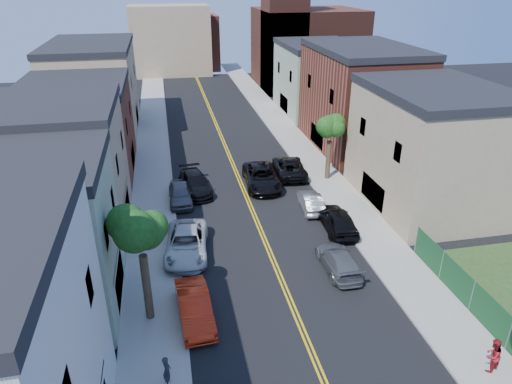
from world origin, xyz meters
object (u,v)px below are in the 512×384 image
grey_car_right (338,260)px  pedestrian_right (493,355)px  red_sedan (195,307)px  black_car_left (195,183)px  black_car_right (337,219)px  grey_car_left (180,194)px  dark_car_right_far (289,167)px  white_pickup (187,243)px  silver_car_right (311,202)px  pedestrian_left (167,371)px  black_suv_lane (262,177)px

grey_car_right → pedestrian_right: pedestrian_right is taller
red_sedan → pedestrian_right: bearing=-29.8°
black_car_left → black_car_right: black_car_right is taller
grey_car_left → dark_car_right_far: dark_car_right_far is taller
black_car_right → pedestrian_right: 14.33m
red_sedan → white_pickup: bearing=86.3°
white_pickup → silver_car_right: 11.10m
black_car_left → grey_car_right: (7.97, -13.41, -0.11)m
pedestrian_left → black_car_left: bearing=-17.6°
black_car_left → silver_car_right: 10.19m
black_car_right → black_suv_lane: 9.42m
grey_car_left → black_car_left: 2.21m
white_pickup → grey_car_right: white_pickup is taller
white_pickup → black_car_left: white_pickup is taller
red_sedan → white_pickup: 6.57m
black_car_left → pedestrian_right: bearing=-68.4°
white_pickup → black_car_left: (1.33, 9.67, -0.02)m
grey_car_left → pedestrian_left: (-1.58, -18.75, 0.15)m
black_car_right → dark_car_right_far: (-0.74, 10.52, -0.05)m
grey_car_left → black_suv_lane: (7.22, 1.78, 0.08)m
red_sedan → grey_car_left: bearing=86.3°
black_car_left → black_suv_lane: black_suv_lane is taller
grey_car_left → pedestrian_right: bearing=-57.2°
dark_car_right_far → black_suv_lane: size_ratio=0.93×
red_sedan → black_car_right: 13.38m
black_suv_lane → pedestrian_left: (-8.80, -20.54, 0.07)m
grey_car_right → pedestrian_right: 10.17m
black_car_left → dark_car_right_far: bearing=5.9°
silver_car_right → dark_car_right_far: size_ratio=0.72×
black_suv_lane → dark_car_right_far: bearing=34.8°
red_sedan → silver_car_right: red_sedan is taller
grey_car_left → silver_car_right: bearing=-18.0°
silver_car_right → black_suv_lane: (-2.91, 5.14, 0.18)m
grey_car_left → black_car_left: black_car_left is taller
black_suv_lane → pedestrian_right: size_ratio=3.46×
black_car_right → silver_car_right: black_car_right is taller
dark_car_right_far → black_suv_lane: black_suv_lane is taller
grey_car_right → grey_car_left: bearing=-50.8°
black_car_right → red_sedan: bearing=36.7°
black_car_left → red_sedan: bearing=-100.9°
black_car_right → black_suv_lane: bearing=-64.3°
red_sedan → silver_car_right: 15.03m
black_suv_lane → silver_car_right: bearing=-57.5°
white_pickup → black_car_left: bearing=88.7°
black_suv_lane → pedestrian_right: (6.12, -22.76, 0.18)m
black_car_left → black_car_right: (9.67, -8.61, 0.06)m
dark_car_right_far → black_car_right: bearing=99.7°
grey_car_right → black_car_right: 5.10m
black_suv_lane → black_car_left: bearing=-176.9°
white_pickup → black_suv_lane: black_suv_lane is taller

